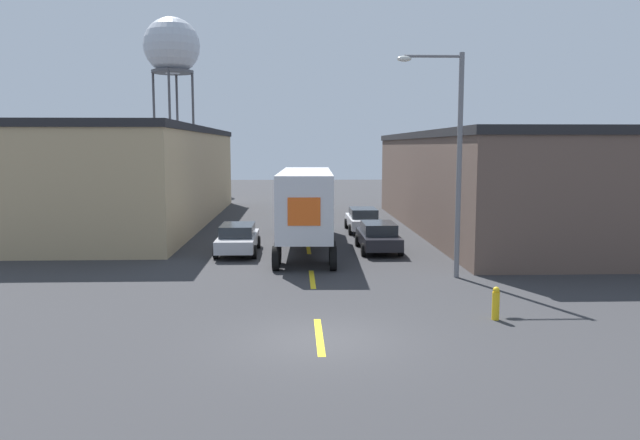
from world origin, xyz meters
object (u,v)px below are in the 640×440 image
at_px(parked_car_right_far, 363,219).
at_px(fire_hydrant, 496,303).
at_px(water_tower, 172,48).
at_px(street_lamp, 452,150).
at_px(semi_truck, 306,201).
at_px(parked_car_left_far, 238,238).
at_px(parked_car_right_mid, 378,236).

relative_size(parked_car_right_far, fire_hydrant, 4.75).
bearing_deg(water_tower, street_lamp, -67.84).
xyz_separation_m(semi_truck, parked_car_left_far, (-3.33, -1.51, -1.64)).
bearing_deg(street_lamp, parked_car_right_far, 98.46).
bearing_deg(semi_truck, parked_car_left_far, -153.85).
height_order(semi_truck, parked_car_left_far, semi_truck).
distance_m(semi_truck, street_lamp, 9.58).
distance_m(parked_car_left_far, water_tower, 47.49).
relative_size(parked_car_right_mid, street_lamp, 0.55).
bearing_deg(parked_car_right_mid, street_lamp, -72.46).
xyz_separation_m(parked_car_left_far, street_lamp, (8.85, -5.87, 4.26)).
bearing_deg(water_tower, parked_car_left_far, -75.49).
relative_size(semi_truck, parked_car_left_far, 2.82).
bearing_deg(fire_hydrant, water_tower, 109.85).
height_order(parked_car_right_mid, parked_car_right_far, same).
xyz_separation_m(semi_truck, fire_hydrant, (5.42, -13.43, -1.89)).
bearing_deg(parked_car_right_mid, fire_hydrant, -81.31).
xyz_separation_m(parked_car_right_mid, parked_car_left_far, (-6.86, -0.43, 0.00)).
bearing_deg(water_tower, parked_car_right_far, -63.26).
distance_m(parked_car_right_mid, parked_car_right_far, 7.09).
bearing_deg(parked_car_right_mid, parked_car_left_far, -176.43).
bearing_deg(fire_hydrant, parked_car_right_far, 95.55).
distance_m(parked_car_right_far, street_lamp, 14.19).
relative_size(parked_car_right_far, street_lamp, 0.55).
bearing_deg(parked_car_right_far, parked_car_left_far, -132.38).
height_order(semi_truck, street_lamp, street_lamp).
xyz_separation_m(semi_truck, parked_car_right_far, (3.53, 6.00, -1.64)).
relative_size(parked_car_right_mid, parked_car_left_far, 1.00).
bearing_deg(parked_car_left_far, parked_car_right_mid, 3.57).
bearing_deg(water_tower, parked_car_right_mid, -67.18).
distance_m(street_lamp, fire_hydrant, 7.54).
bearing_deg(parked_car_right_mid, semi_truck, 162.95).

